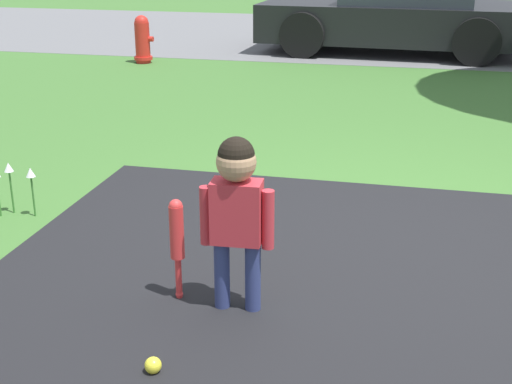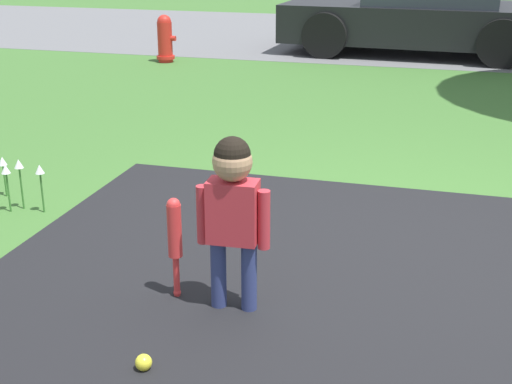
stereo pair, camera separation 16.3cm
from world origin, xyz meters
name	(u,v)px [view 2 (the right image)]	position (x,y,z in m)	size (l,w,h in m)	color
ground_plane	(416,246)	(0.00, 0.00, 0.00)	(60.00, 60.00, 0.00)	#3D6B2D
street_strip	(452,39)	(0.00, 8.90, 0.00)	(40.00, 6.00, 0.01)	slate
child	(233,200)	(-0.82, -0.99, 0.57)	(0.36, 0.19, 0.88)	navy
baseball_bat	(175,234)	(-1.13, -0.96, 0.35)	(0.07, 0.07, 0.54)	red
sports_ball	(144,362)	(-1.03, -1.61, 0.04)	(0.07, 0.07, 0.07)	yellow
fire_hydrant	(165,39)	(-3.86, 5.45, 0.32)	(0.29, 0.26, 0.66)	red
parked_car	(422,15)	(-0.44, 7.24, 0.56)	(4.03, 2.22, 1.15)	black
flower_bed	(2,171)	(-2.69, -0.14, 0.27)	(0.48, 0.41, 0.36)	#38702D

